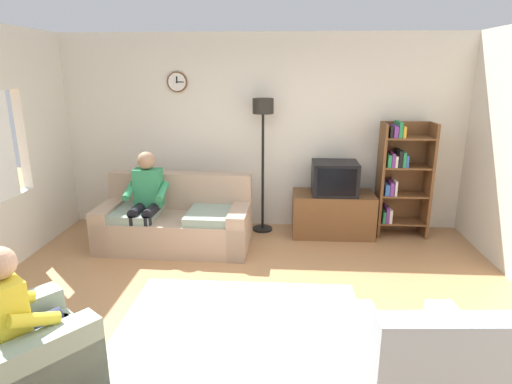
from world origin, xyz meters
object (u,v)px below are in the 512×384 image
(armchair_near_window, at_px, (15,358))
(person_in_left_armchair, at_px, (22,313))
(floor_lamp, at_px, (263,129))
(tv_stand, at_px, (333,214))
(armchair_near_bookshelf, at_px, (417,372))
(person_on_couch, at_px, (146,196))
(couch, at_px, (176,223))
(bookshelf, at_px, (400,176))
(tv, at_px, (335,178))

(armchair_near_window, relative_size, person_in_left_armchair, 1.06)
(floor_lamp, relative_size, armchair_near_window, 1.56)
(tv_stand, bearing_deg, armchair_near_bookshelf, -86.15)
(floor_lamp, xyz_separation_m, armchair_near_window, (-1.55, -3.33, -1.16))
(tv_stand, relative_size, person_on_couch, 0.89)
(couch, bearing_deg, person_in_left_armchair, -98.84)
(floor_lamp, height_order, person_in_left_armchair, floor_lamp)
(couch, distance_m, person_on_couch, 0.52)
(couch, bearing_deg, armchair_near_window, -99.76)
(armchair_near_bookshelf, bearing_deg, bookshelf, 78.34)
(tv_stand, distance_m, person_in_left_armchair, 4.02)
(person_in_left_armchair, bearing_deg, tv_stand, 51.92)
(tv, bearing_deg, bookshelf, 6.29)
(couch, relative_size, tv_stand, 1.75)
(couch, xyz_separation_m, bookshelf, (2.95, 0.61, 0.51))
(couch, height_order, armchair_near_bookshelf, same)
(tv_stand, distance_m, tv, 0.52)
(tv, xyz_separation_m, person_in_left_armchair, (-2.47, -3.13, -0.21))
(floor_lamp, bearing_deg, armchair_near_bookshelf, -70.14)
(armchair_near_window, distance_m, person_on_couch, 2.62)
(armchair_near_bookshelf, relative_size, person_on_couch, 0.75)
(couch, bearing_deg, bookshelf, 11.59)
(person_on_couch, xyz_separation_m, person_in_left_armchair, (-0.08, -2.51, -0.09))
(person_on_couch, bearing_deg, person_in_left_armchair, -91.82)
(tv_stand, relative_size, armchair_near_window, 0.93)
(tv, distance_m, armchair_near_bookshelf, 3.22)
(bookshelf, relative_size, armchair_near_window, 1.32)
(floor_lamp, xyz_separation_m, armchair_near_bookshelf, (1.19, -3.29, -1.16))
(armchair_near_window, bearing_deg, tv_stand, 51.92)
(armchair_near_window, bearing_deg, couch, 80.24)
(tv, distance_m, person_in_left_armchair, 4.00)
(couch, distance_m, tv, 2.18)
(bookshelf, relative_size, floor_lamp, 0.85)
(tv, height_order, floor_lamp, floor_lamp)
(couch, height_order, tv, tv)
(bookshelf, distance_m, armchair_near_window, 4.78)
(tv, distance_m, floor_lamp, 1.17)
(person_in_left_armchair, bearing_deg, bookshelf, 43.85)
(tv, height_order, person_on_couch, person_on_couch)
(tv, height_order, bookshelf, bookshelf)
(floor_lamp, distance_m, person_in_left_armchair, 3.68)
(bookshelf, xyz_separation_m, person_on_couch, (-3.28, -0.72, -0.13))
(bookshelf, bearing_deg, couch, -168.41)
(bookshelf, xyz_separation_m, armchair_near_window, (-3.42, -3.30, -0.53))
(bookshelf, distance_m, person_on_couch, 3.36)
(person_on_couch, height_order, person_in_left_armchair, person_on_couch)
(couch, bearing_deg, floor_lamp, 30.04)
(armchair_near_bookshelf, xyz_separation_m, person_in_left_armchair, (-2.69, 0.03, 0.32))
(tv, distance_m, bookshelf, 0.89)
(armchair_near_bookshelf, bearing_deg, armchair_near_window, -179.25)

